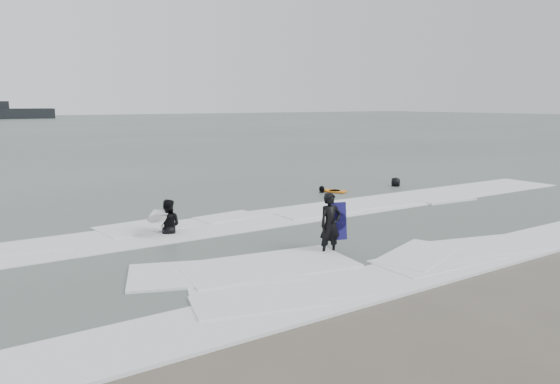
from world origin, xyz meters
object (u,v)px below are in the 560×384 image
surfer_wading (168,235)px  surfer_right_far (395,187)px  surfer_right_near (322,194)px  surfer_centre (330,256)px

surfer_wading → surfer_right_far: bearing=-134.8°
surfer_wading → surfer_right_near: 8.84m
surfer_centre → surfer_wading: surfer_centre is taller
surfer_right_near → surfer_right_far: (3.89, -0.47, 0.00)m
surfer_centre → surfer_right_near: surfer_centre is taller
surfer_wading → surfer_right_near: size_ratio=1.08×
surfer_centre → surfer_right_near: (5.66, 7.57, 0.00)m
surfer_centre → surfer_wading: bearing=127.3°
surfer_right_near → surfer_right_far: bearing=125.6°
surfer_wading → surfer_right_far: surfer_wading is taller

